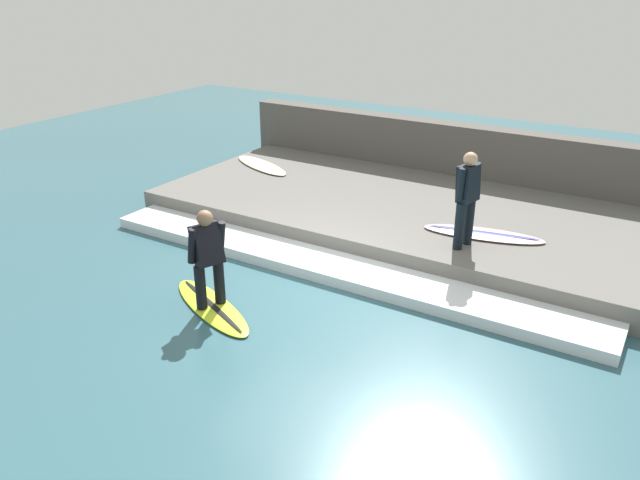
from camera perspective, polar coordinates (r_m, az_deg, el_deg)
ground_plane at (r=9.81m, az=-1.67°, el=-4.84°), size 28.00×28.00×0.00m
concrete_ledge at (r=12.55m, az=7.12°, el=2.59°), size 4.40×9.53×0.43m
back_wall at (r=14.54m, az=11.34°, el=7.53°), size 0.50×10.00×1.53m
wave_foam_crest at (r=10.42m, az=0.92°, el=-2.47°), size 0.91×9.05×0.18m
surfboard_riding at (r=9.50m, az=-9.87°, el=-6.01°), size 1.33×2.12×0.07m
surfer_riding at (r=9.11m, az=-10.24°, el=-1.26°), size 0.53×0.53×1.51m
surfer_waiting_near at (r=10.32m, az=13.29°, el=4.05°), size 0.54×0.34×1.61m
surfboard_waiting_near at (r=11.13m, az=14.70°, el=0.54°), size 0.96×2.13×0.07m
surfboard_spare at (r=14.71m, az=-5.38°, el=6.83°), size 1.27×2.01×0.06m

